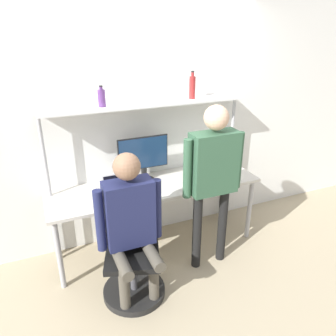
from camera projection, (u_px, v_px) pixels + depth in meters
ground_plane at (168, 263)px, 3.38m from camera, size 12.00×12.00×0.00m
wall_back at (142, 120)px, 3.42m from camera, size 8.00×0.06×2.70m
desk at (155, 191)px, 3.40m from camera, size 2.18×0.63×0.75m
shelf_unit at (148, 122)px, 3.27m from camera, size 2.07×0.26×1.56m
monitor at (143, 157)px, 3.36m from camera, size 0.53×0.22×0.48m
laptop at (121, 191)px, 3.10m from camera, size 0.34×0.23×0.23m
cell_phone at (151, 193)px, 3.19m from camera, size 0.07×0.15×0.01m
office_chair at (133, 266)px, 2.93m from camera, size 0.58×0.58×0.91m
person_seated at (131, 219)px, 2.68m from camera, size 0.57×0.47×1.36m
person_standing at (213, 169)px, 2.99m from camera, size 0.61×0.22×1.64m
bottle_red at (192, 87)px, 3.33m from camera, size 0.06×0.06×0.28m
bottle_purple at (102, 98)px, 3.01m from camera, size 0.07×0.07×0.19m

